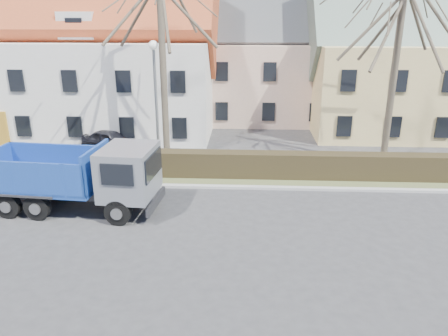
# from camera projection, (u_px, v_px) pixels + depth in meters

# --- Properties ---
(ground) EXTENTS (120.00, 120.00, 0.00)m
(ground) POSITION_uv_depth(u_px,v_px,m) (181.00, 233.00, 16.62)
(ground) COLOR #363638
(curb_far) EXTENTS (80.00, 0.30, 0.12)m
(curb_far) POSITION_uv_depth(u_px,v_px,m) (195.00, 186.00, 20.93)
(curb_far) COLOR #A6A5A2
(curb_far) RESTS_ON ground
(grass_strip) EXTENTS (80.00, 3.00, 0.10)m
(grass_strip) POSITION_uv_depth(u_px,v_px,m) (198.00, 175.00, 22.44)
(grass_strip) COLOR #525B33
(grass_strip) RESTS_ON ground
(hedge) EXTENTS (60.00, 0.90, 1.30)m
(hedge) POSITION_uv_depth(u_px,v_px,m) (197.00, 165.00, 22.05)
(hedge) COLOR black
(hedge) RESTS_ON ground
(building_white) EXTENTS (26.80, 10.80, 9.50)m
(building_white) POSITION_uv_depth(u_px,v_px,m) (28.00, 61.00, 30.72)
(building_white) COLOR white
(building_white) RESTS_ON ground
(building_pink) EXTENTS (10.80, 8.80, 8.00)m
(building_pink) POSITION_uv_depth(u_px,v_px,m) (267.00, 67.00, 33.92)
(building_pink) COLOR #D4AC96
(building_pink) RESTS_ON ground
(building_yellow) EXTENTS (18.80, 10.80, 8.50)m
(building_yellow) POSITION_uv_depth(u_px,v_px,m) (442.00, 69.00, 30.43)
(building_yellow) COLOR #DDC179
(building_yellow) RESTS_ON ground
(tree_1) EXTENTS (9.20, 9.20, 12.65)m
(tree_1) POSITION_uv_depth(u_px,v_px,m) (162.00, 45.00, 22.60)
(tree_1) COLOR brown
(tree_1) RESTS_ON ground
(tree_2) EXTENTS (8.00, 8.00, 11.00)m
(tree_2) POSITION_uv_depth(u_px,v_px,m) (395.00, 63.00, 22.30)
(tree_2) COLOR brown
(tree_2) RESTS_ON ground
(dump_truck) EXTENTS (7.61, 3.36, 2.96)m
(dump_truck) POSITION_uv_depth(u_px,v_px,m) (67.00, 177.00, 18.14)
(dump_truck) COLOR navy
(dump_truck) RESTS_ON ground
(streetlight) EXTENTS (0.53, 0.53, 6.75)m
(streetlight) POSITION_uv_depth(u_px,v_px,m) (156.00, 107.00, 22.18)
(streetlight) COLOR gray
(streetlight) RESTS_ON ground
(cart_frame) EXTENTS (0.88, 0.70, 0.71)m
(cart_frame) POSITION_uv_depth(u_px,v_px,m) (56.00, 183.00, 20.54)
(cart_frame) COLOR silver
(cart_frame) RESTS_ON ground
(parked_car_a) EXTENTS (3.86, 2.49, 1.22)m
(parked_car_a) POSITION_uv_depth(u_px,v_px,m) (110.00, 140.00, 26.56)
(parked_car_a) COLOR black
(parked_car_a) RESTS_ON ground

